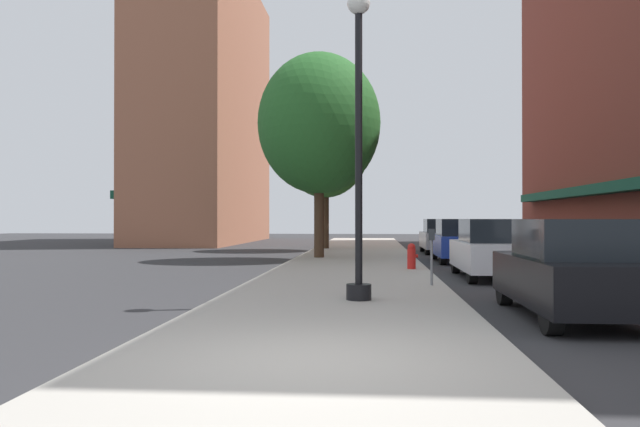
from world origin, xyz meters
The scene contains 12 objects.
ground_plane centered at (4.00, 18.00, 0.00)m, with size 90.00×90.00×0.00m, color #2D2D30.
sidewalk_slab centered at (0.00, 19.00, 0.06)m, with size 4.80×50.00×0.12m, color #A8A399.
building_far_background centered at (-11.01, 37.00, 9.38)m, with size 6.80×18.00×18.79m.
lamppost centered at (0.42, 5.20, 3.20)m, with size 0.48×0.48×5.90m.
fire_hydrant centered at (1.88, 12.79, 0.52)m, with size 0.33×0.26×0.79m.
parking_meter_near centered at (2.05, 7.98, 0.95)m, with size 0.14×0.09×1.31m.
tree_near centered at (-1.78, 26.11, 5.44)m, with size 4.67×4.67×8.02m.
tree_mid centered at (-1.46, 18.42, 5.50)m, with size 4.94×4.94×8.23m.
car_black centered at (4.00, 3.96, 0.81)m, with size 1.80×4.30×1.66m.
car_white centered at (4.00, 11.11, 0.81)m, with size 1.80×4.30×1.66m.
car_blue centered at (4.00, 17.80, 0.81)m, with size 1.80×4.30×1.66m.
car_silver centered at (4.00, 24.01, 0.81)m, with size 1.80×4.30×1.66m.
Camera 1 is at (0.67, -6.88, 1.67)m, focal length 35.51 mm.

